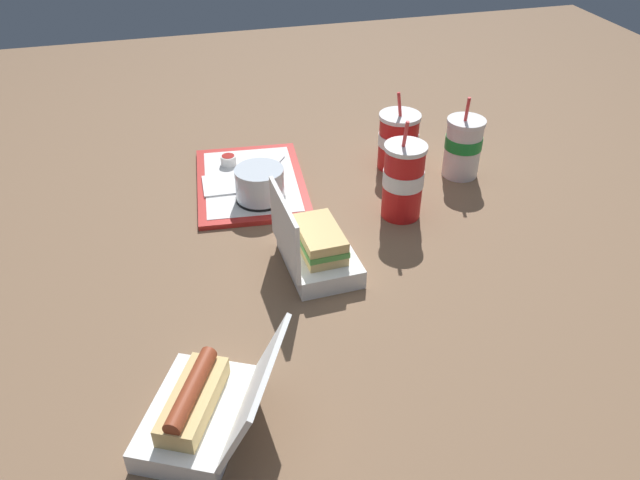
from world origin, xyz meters
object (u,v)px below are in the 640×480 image
Objects in this scene: ketchup_cup at (228,160)px; soda_cup_right at (463,146)px; food_tray at (251,182)px; soda_cup_left at (403,180)px; soda_cup_back at (398,140)px; clamshell_sandwich_front at (316,249)px; cake_container at (260,185)px; clamshell_hotdog_center at (202,409)px; plastic_fork at (274,165)px.

soda_cup_right is (0.18, 0.56, 0.05)m from ketchup_cup.
food_tray is 1.66× the size of soda_cup_left.
soda_cup_right reaches higher than soda_cup_back.
clamshell_sandwich_front is 0.47m from soda_cup_back.
cake_container is 0.44× the size of clamshell_hotdog_center.
soda_cup_right reaches higher than ketchup_cup.
plastic_fork is 0.55× the size of clamshell_sandwich_front.
soda_cup_right is (-0.01, 0.51, 0.03)m from cake_container.
ketchup_cup is 0.20× the size of clamshell_sandwich_front.
ketchup_cup is 0.36× the size of plastic_fork.
ketchup_cup is at bearing 169.34° from clamshell_hotdog_center.
ketchup_cup is (-0.19, -0.05, -0.02)m from cake_container.
soda_cup_back reaches higher than food_tray.
cake_container reaches higher than food_tray.
soda_cup_back is (0.00, 0.38, 0.07)m from food_tray.
soda_cup_back is at bearing 140.73° from clamshell_hotdog_center.
food_tray is at bearing -16.30° from plastic_fork.
soda_cup_back reaches higher than ketchup_cup.
ketchup_cup is 0.17× the size of soda_cup_left.
clamshell_hotdog_center is (0.76, -0.26, 0.02)m from plastic_fork.
soda_cup_right reaches higher than clamshell_hotdog_center.
cake_container is at bearing 161.94° from clamshell_hotdog_center.
soda_cup_right is at bearing 109.05° from plastic_fork.
cake_container is 0.20m from ketchup_cup.
clamshell_sandwich_front is 0.84× the size of soda_cup_left.
ketchup_cup is at bearing -107.64° from soda_cup_right.
plastic_fork is at bearing 127.68° from food_tray.
plastic_fork is at bearing -179.74° from clamshell_sandwich_front.
plastic_fork is 0.37m from soda_cup_left.
food_tray is at bearing 164.82° from clamshell_hotdog_center.
soda_cup_right is at bearing 123.12° from soda_cup_left.
clamshell_sandwich_front is at bearing 142.42° from clamshell_hotdog_center.
soda_cup_left is at bearing 133.93° from clamshell_hotdog_center.
food_tray is at bearing 23.28° from ketchup_cup.
ketchup_cup is at bearing -103.21° from soda_cup_back.
cake_container reaches higher than plastic_fork.
ketchup_cup is at bearing -165.72° from cake_container.
clamshell_sandwich_front is 0.53m from soda_cup_right.
soda_cup_left is (-0.48, 0.50, 0.05)m from clamshell_hotdog_center.
food_tray is 0.37m from clamshell_sandwich_front.
soda_cup_left reaches higher than food_tray.
soda_cup_back is 0.16m from soda_cup_right.
food_tray is 0.53m from soda_cup_right.
soda_cup_back is (0.10, 0.42, 0.05)m from ketchup_cup.
soda_cup_back reaches higher than clamshell_hotdog_center.
soda_cup_left is 0.25m from soda_cup_right.
clamshell_sandwich_front reaches higher than ketchup_cup.
soda_cup_left is at bearing 76.83° from plastic_fork.
cake_container is 0.51m from soda_cup_right.
soda_cup_left reaches higher than soda_cup_back.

